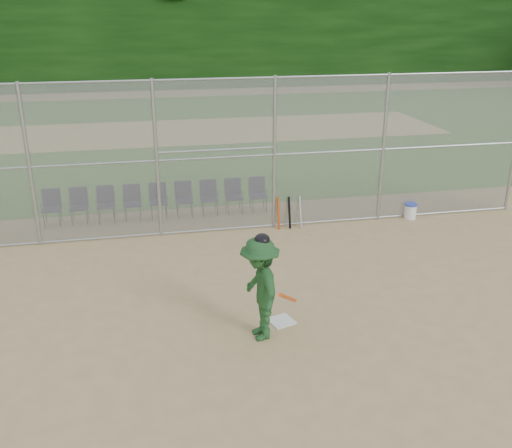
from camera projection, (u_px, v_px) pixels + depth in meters
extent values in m
plane|color=tan|center=(283.00, 326.00, 10.66)|extent=(100.00, 100.00, 0.00)
plane|color=#265C1B|center=(190.00, 131.00, 27.11)|extent=(100.00, 100.00, 0.00)
plane|color=tan|center=(190.00, 131.00, 27.11)|extent=(24.00, 24.00, 0.00)
cube|color=gray|center=(236.00, 157.00, 14.51)|extent=(16.00, 0.02, 4.00)
cylinder|color=#9EA3A8|center=(235.00, 78.00, 13.81)|extent=(16.00, 0.05, 0.05)
cube|color=black|center=(164.00, 7.00, 40.68)|extent=(80.00, 5.00, 11.00)
cube|color=silver|center=(281.00, 321.00, 10.79)|extent=(0.55, 0.55, 0.02)
imported|color=#1C4720|center=(260.00, 289.00, 9.99)|extent=(0.79, 1.28, 1.91)
ellipsoid|color=black|center=(260.00, 240.00, 9.65)|extent=(0.27, 0.30, 0.23)
cylinder|color=#E65015|center=(288.00, 298.00, 9.70)|extent=(0.50, 0.64, 0.52)
cylinder|color=white|center=(410.00, 212.00, 15.97)|extent=(0.32, 0.32, 0.38)
cylinder|color=#283BAD|center=(411.00, 204.00, 15.89)|extent=(0.34, 0.34, 0.05)
cylinder|color=#D84C14|center=(279.00, 213.00, 15.18)|extent=(0.06, 0.24, 0.84)
cylinder|color=black|center=(289.00, 213.00, 15.24)|extent=(0.06, 0.27, 0.84)
cylinder|color=#B2B2B7|center=(300.00, 212.00, 15.30)|extent=(0.06, 0.30, 0.83)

